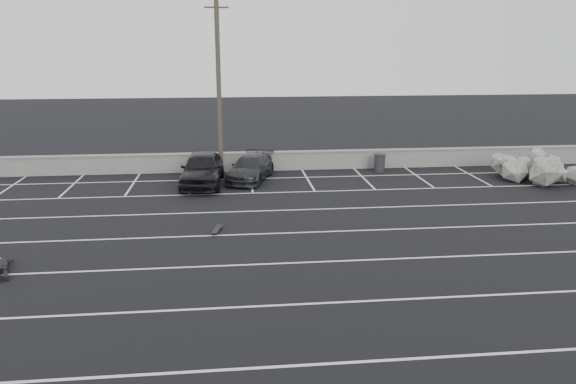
{
  "coord_description": "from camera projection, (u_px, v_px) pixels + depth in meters",
  "views": [
    {
      "loc": [
        -0.09,
        -16.93,
        6.88
      ],
      "look_at": [
        2.29,
        5.27,
        1.0
      ],
      "focal_mm": 35.0,
      "sensor_mm": 36.0,
      "label": 1
    }
  ],
  "objects": [
    {
      "name": "ground",
      "position": [
        235.0,
        265.0,
        18.04
      ],
      "size": [
        120.0,
        120.0,
        0.0
      ],
      "primitive_type": "plane",
      "color": "black",
      "rests_on": "ground"
    },
    {
      "name": "car_right",
      "position": [
        251.0,
        168.0,
        29.28
      ],
      "size": [
        3.04,
        4.72,
        1.27
      ],
      "primitive_type": "imported",
      "rotation": [
        0.0,
        0.0,
        -0.31
      ],
      "color": "#222328",
      "rests_on": "ground"
    },
    {
      "name": "trash_bin",
      "position": [
        380.0,
        163.0,
        31.22
      ],
      "size": [
        0.74,
        0.74,
        1.0
      ],
      "rotation": [
        0.0,
        0.0,
        0.13
      ],
      "color": "#27272A",
      "rests_on": "ground"
    },
    {
      "name": "person",
      "position": [
        0.0,
        263.0,
        17.68
      ],
      "size": [
        2.5,
        2.87,
        0.45
      ],
      "primitive_type": null,
      "rotation": [
        0.0,
        0.0,
        0.41
      ],
      "color": "black",
      "rests_on": "ground"
    },
    {
      "name": "seawall",
      "position": [
        231.0,
        161.0,
        31.36
      ],
      "size": [
        50.0,
        0.45,
        1.06
      ],
      "color": "gray",
      "rests_on": "ground"
    },
    {
      "name": "stall_lines",
      "position": [
        231.0,
        223.0,
        22.27
      ],
      "size": [
        36.0,
        20.05,
        0.01
      ],
      "color": "silver",
      "rests_on": "ground"
    },
    {
      "name": "riprap_pile",
      "position": [
        535.0,
        170.0,
        28.94
      ],
      "size": [
        3.97,
        3.86,
        1.56
      ],
      "color": "#A7A59C",
      "rests_on": "ground"
    },
    {
      "name": "skateboard",
      "position": [
        217.0,
        230.0,
        21.24
      ],
      "size": [
        0.4,
        0.9,
        0.11
      ],
      "rotation": [
        0.0,
        0.0,
        -0.21
      ],
      "color": "black",
      "rests_on": "ground"
    },
    {
      "name": "utility_pole",
      "position": [
        219.0,
        87.0,
        29.47
      ],
      "size": [
        1.24,
        0.25,
        9.33
      ],
      "color": "#4C4238",
      "rests_on": "ground"
    },
    {
      "name": "car_left",
      "position": [
        202.0,
        169.0,
        28.18
      ],
      "size": [
        2.26,
        5.0,
        1.67
      ],
      "primitive_type": "imported",
      "rotation": [
        0.0,
        0.0,
        -0.06
      ],
      "color": "black",
      "rests_on": "ground"
    }
  ]
}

